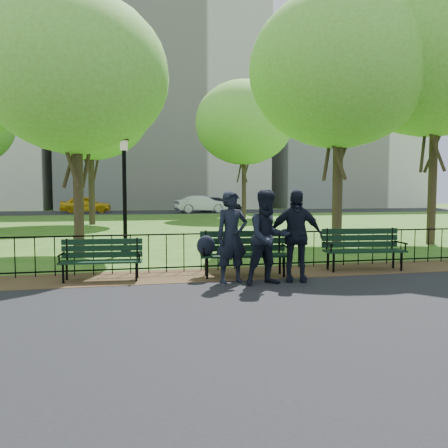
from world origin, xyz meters
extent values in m
plane|color=#2B5C18|center=(0.00, 0.00, 0.00)|extent=(120.00, 120.00, 0.00)
cube|color=black|center=(0.00, -3.40, 0.01)|extent=(60.00, 9.20, 0.01)
cube|color=#372316|center=(0.00, 1.50, 0.01)|extent=(60.00, 1.60, 0.01)
cube|color=black|center=(0.00, 35.00, 0.01)|extent=(70.00, 9.00, 0.01)
cylinder|color=black|center=(0.00, 2.00, 0.88)|extent=(24.00, 0.04, 0.04)
cylinder|color=black|center=(0.00, 2.00, 0.12)|extent=(24.00, 0.04, 0.04)
cylinder|color=black|center=(0.00, 2.00, 0.45)|extent=(0.02, 0.02, 0.90)
cube|color=beige|center=(2.00, 48.00, 15.00)|extent=(24.00, 15.00, 30.00)
cube|color=silver|center=(26.00, 48.00, 12.00)|extent=(20.00, 15.00, 24.00)
cube|color=black|center=(0.20, 1.11, 0.47)|extent=(1.94, 0.72, 0.04)
cube|color=black|center=(0.23, 1.38, 0.84)|extent=(1.89, 0.25, 0.47)
cylinder|color=black|center=(-0.64, 1.01, 0.24)|extent=(0.05, 0.05, 0.47)
cylinder|color=black|center=(1.00, 0.82, 0.24)|extent=(0.05, 0.05, 0.47)
cylinder|color=black|center=(-0.59, 1.39, 0.24)|extent=(0.05, 0.05, 0.47)
cylinder|color=black|center=(1.04, 1.20, 0.24)|extent=(0.05, 0.05, 0.47)
cylinder|color=black|center=(-0.69, 1.21, 0.66)|extent=(0.11, 0.59, 0.04)
cylinder|color=black|center=(1.09, 1.00, 0.66)|extent=(0.11, 0.59, 0.04)
ellipsoid|color=black|center=(-0.64, 1.09, 0.71)|extent=(0.42, 0.32, 0.43)
cube|color=black|center=(-2.79, 1.28, 0.41)|extent=(1.68, 0.56, 0.04)
cube|color=black|center=(-2.77, 1.52, 0.73)|extent=(1.65, 0.16, 0.41)
cylinder|color=black|center=(-3.52, 1.17, 0.21)|extent=(0.05, 0.05, 0.41)
cylinder|color=black|center=(-2.09, 1.06, 0.21)|extent=(0.05, 0.05, 0.41)
cylinder|color=black|center=(-3.49, 1.50, 0.21)|extent=(0.05, 0.05, 0.41)
cylinder|color=black|center=(-2.07, 1.39, 0.21)|extent=(0.05, 0.05, 0.41)
cylinder|color=black|center=(-3.57, 1.34, 0.58)|extent=(0.08, 0.52, 0.04)
cylinder|color=black|center=(-2.01, 1.22, 0.58)|extent=(0.08, 0.52, 0.04)
cube|color=black|center=(3.13, 1.25, 0.47)|extent=(1.92, 0.68, 0.04)
cube|color=black|center=(3.16, 1.52, 0.83)|extent=(1.87, 0.22, 0.47)
cylinder|color=black|center=(2.30, 1.14, 0.23)|extent=(0.05, 0.05, 0.47)
cylinder|color=black|center=(3.92, 0.98, 0.23)|extent=(0.05, 0.05, 0.47)
cylinder|color=black|center=(2.34, 1.51, 0.23)|extent=(0.05, 0.05, 0.47)
cylinder|color=black|center=(3.96, 1.36, 0.23)|extent=(0.05, 0.05, 0.47)
cylinder|color=black|center=(2.25, 1.33, 0.66)|extent=(0.10, 0.59, 0.04)
cylinder|color=black|center=(4.01, 1.16, 0.66)|extent=(0.10, 0.59, 0.04)
cylinder|color=black|center=(-2.34, 5.23, 0.08)|extent=(0.27, 0.27, 0.16)
cylinder|color=black|center=(-2.34, 5.23, 1.55)|extent=(0.12, 0.12, 3.10)
cube|color=beige|center=(-2.34, 5.23, 3.20)|extent=(0.21, 0.21, 0.29)
cone|color=black|center=(-2.34, 5.23, 3.39)|extent=(0.31, 0.31, 0.12)
cylinder|color=#2D2116|center=(-3.68, 5.72, 1.62)|extent=(0.30, 0.30, 3.23)
ellipsoid|color=#6FA832|center=(-3.68, 5.72, 5.27)|extent=(5.44, 5.44, 4.63)
cylinder|color=#2D2116|center=(4.91, 6.17, 1.85)|extent=(0.35, 0.35, 3.69)
ellipsoid|color=#6FA832|center=(4.91, 6.17, 6.03)|extent=(6.22, 6.22, 5.29)
cylinder|color=#2D2116|center=(8.32, 5.69, 2.09)|extent=(0.30, 0.30, 4.17)
ellipsoid|color=#6FA832|center=(8.32, 5.69, 6.81)|extent=(7.03, 7.03, 5.97)
cylinder|color=#2D2116|center=(-4.33, 18.62, 2.04)|extent=(0.36, 0.36, 4.08)
ellipsoid|color=#6FA832|center=(-4.33, 18.62, 6.66)|extent=(6.87, 6.87, 5.84)
cylinder|color=#2D2116|center=(6.17, 23.59, 2.15)|extent=(0.33, 0.33, 4.30)
ellipsoid|color=#6FA832|center=(6.17, 23.59, 7.01)|extent=(7.23, 7.23, 6.15)
imported|color=black|center=(-0.21, 0.58, 0.94)|extent=(0.73, 0.54, 1.85)
imported|color=black|center=(0.44, 0.23, 0.95)|extent=(0.96, 0.58, 1.87)
imported|color=black|center=(1.09, 0.44, 0.95)|extent=(1.18, 0.72, 1.88)
imported|color=gold|center=(-6.16, 34.67, 0.79)|extent=(4.62, 1.94, 1.56)
imported|color=#B8BAC0|center=(4.42, 32.55, 0.82)|extent=(5.07, 2.36, 1.61)
imported|color=black|center=(6.45, 34.86, 0.72)|extent=(5.27, 3.79, 1.42)
camera|label=1|loc=(-2.22, -7.91, 1.81)|focal=35.00mm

